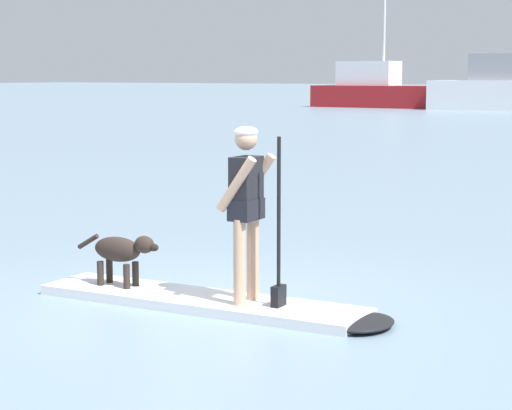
# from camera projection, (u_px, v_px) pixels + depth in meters

# --- Properties ---
(ground_plane) EXTENTS (400.00, 400.00, 0.00)m
(ground_plane) POSITION_uv_depth(u_px,v_px,m) (200.00, 306.00, 9.54)
(ground_plane) COLOR gray
(paddleboard) EXTENTS (3.79, 1.05, 0.10)m
(paddleboard) POSITION_uv_depth(u_px,v_px,m) (220.00, 304.00, 9.42)
(paddleboard) COLOR silver
(paddleboard) RESTS_ON ground_plane
(person_paddler) EXTENTS (0.62, 0.50, 1.70)m
(person_paddler) POSITION_uv_depth(u_px,v_px,m) (248.00, 202.00, 9.14)
(person_paddler) COLOR tan
(person_paddler) RESTS_ON paddleboard
(dog) EXTENTS (1.03, 0.27, 0.55)m
(dog) POSITION_uv_depth(u_px,v_px,m) (121.00, 251.00, 9.93)
(dog) COLOR #2D231E
(dog) RESTS_ON paddleboard
(moored_boat_far_starboard) EXTENTS (9.11, 2.98, 9.48)m
(moored_boat_far_starboard) POSITION_uv_depth(u_px,v_px,m) (375.00, 90.00, 67.13)
(moored_boat_far_starboard) COLOR maroon
(moored_boat_far_starboard) RESTS_ON ground_plane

